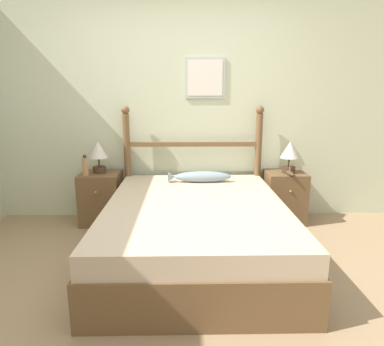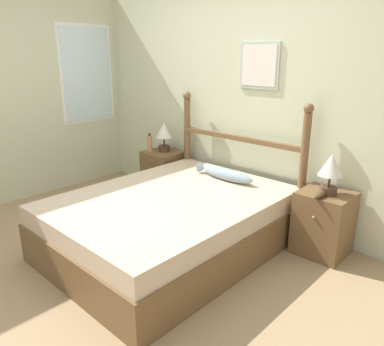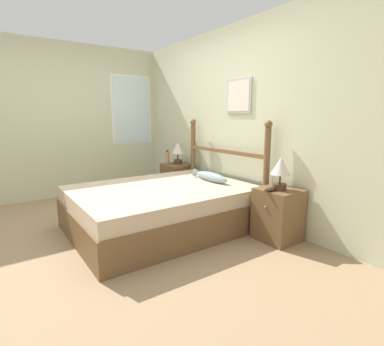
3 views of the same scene
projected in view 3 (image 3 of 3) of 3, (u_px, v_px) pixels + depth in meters
ground_plane at (112, 234)px, 3.51m from camera, size 16.00×16.00×0.00m
wall_back at (226, 122)px, 4.24m from camera, size 6.40×0.08×2.55m
wall_left at (64, 121)px, 4.99m from camera, size 0.08×6.40×2.55m
bed at (162, 208)px, 3.66m from camera, size 1.58×2.08×0.52m
headboard at (224, 163)px, 4.14m from camera, size 1.59×0.09×1.31m
nightstand_left at (177, 181)px, 4.99m from camera, size 0.44×0.44×0.58m
nightstand_right at (278, 215)px, 3.31m from camera, size 0.44×0.44×0.58m
table_lamp_left at (178, 150)px, 4.91m from camera, size 0.20×0.20×0.35m
table_lamp_right at (280, 169)px, 3.18m from camera, size 0.20×0.20×0.35m
bottle at (167, 157)px, 4.96m from camera, size 0.06×0.06×0.23m
model_boat at (272, 189)px, 3.17m from camera, size 0.06×0.24×0.15m
fish_pillow at (210, 177)px, 3.93m from camera, size 0.68×0.13×0.12m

